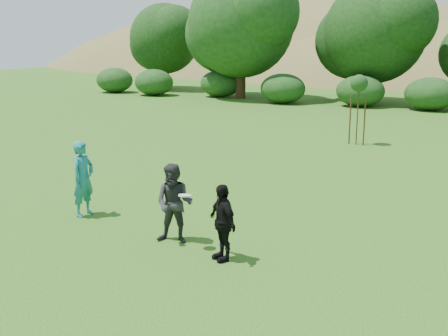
# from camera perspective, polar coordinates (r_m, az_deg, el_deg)

# --- Properties ---
(ground) EXTENTS (120.00, 120.00, 0.00)m
(ground) POSITION_cam_1_polar(r_m,az_deg,el_deg) (11.97, -7.48, -7.94)
(ground) COLOR #19470C
(ground) RESTS_ON ground
(player_teal) EXTENTS (0.50, 0.71, 1.86)m
(player_teal) POSITION_cam_1_polar(r_m,az_deg,el_deg) (14.06, -14.11, -1.06)
(player_teal) COLOR #1A7578
(player_teal) RESTS_ON ground
(player_grey) EXTENTS (0.99, 0.87, 1.71)m
(player_grey) POSITION_cam_1_polar(r_m,az_deg,el_deg) (11.91, -5.06, -3.63)
(player_grey) COLOR #29292C
(player_grey) RESTS_ON ground
(player_black) EXTENTS (0.97, 0.78, 1.54)m
(player_black) POSITION_cam_1_polar(r_m,az_deg,el_deg) (10.96, -0.17, -5.54)
(player_black) COLOR black
(player_black) RESTS_ON ground
(frisbee) EXTENTS (0.27, 0.27, 0.05)m
(frisbee) POSITION_cam_1_polar(r_m,az_deg,el_deg) (11.43, -4.00, -2.80)
(frisbee) COLOR white
(frisbee) RESTS_ON ground
(sapling) EXTENTS (0.70, 0.70, 2.85)m
(sapling) POSITION_cam_1_polar(r_m,az_deg,el_deg) (23.38, 13.56, 8.17)
(sapling) COLOR #3F2A19
(sapling) RESTS_ON ground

